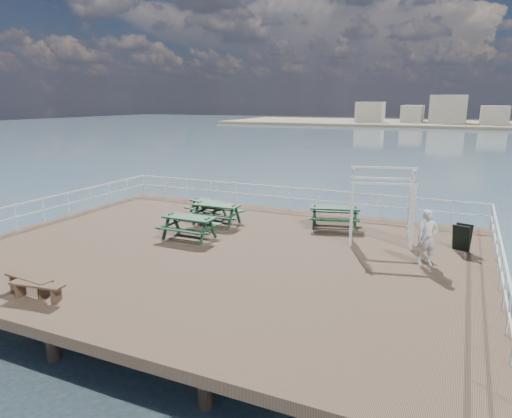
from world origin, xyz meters
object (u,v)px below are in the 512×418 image
object	(u,v)px
flat_bench_far	(29,281)
person	(427,238)
picnic_table_d	(189,223)
picnic_table_a	(208,205)
picnic_table_c	(335,213)
trellis_arbor	(381,210)
flat_bench_near	(37,287)
picnic_table_b	(217,210)

from	to	relation	value
flat_bench_far	person	distance (m)	12.00
flat_bench_far	person	xyz separation A→B (m)	(9.79, 6.92, 0.56)
picnic_table_d	picnic_table_a	bearing A→B (deg)	108.86
picnic_table_c	trellis_arbor	world-z (taller)	trellis_arbor
picnic_table_c	person	world-z (taller)	person
picnic_table_d	flat_bench_far	xyz separation A→B (m)	(-1.23, -6.19, -0.27)
flat_bench_near	trellis_arbor	world-z (taller)	trellis_arbor
picnic_table_a	picnic_table_b	world-z (taller)	picnic_table_b
picnic_table_a	picnic_table_d	distance (m)	3.38
picnic_table_b	person	distance (m)	8.80
picnic_table_b	flat_bench_far	xyz separation A→B (m)	(-1.14, -8.52, -0.27)
flat_bench_near	flat_bench_far	world-z (taller)	flat_bench_far
picnic_table_b	picnic_table_c	xyz separation A→B (m)	(4.77, 1.58, 0.00)
flat_bench_far	picnic_table_b	bearing A→B (deg)	87.68
picnic_table_b	picnic_table_d	xyz separation A→B (m)	(0.09, -2.32, -0.00)
picnic_table_b	person	size ratio (longest dim) A/B	1.11
picnic_table_c	person	distance (m)	5.02
person	picnic_table_d	bearing A→B (deg)	158.79
picnic_table_a	flat_bench_near	bearing A→B (deg)	-72.26
flat_bench_near	picnic_table_c	bearing A→B (deg)	54.92
flat_bench_far	trellis_arbor	xyz separation A→B (m)	(8.02, 8.64, 0.93)
picnic_table_a	picnic_table_c	size ratio (longest dim) A/B	0.86
trellis_arbor	person	size ratio (longest dim) A/B	1.58
picnic_table_d	picnic_table_b	bearing A→B (deg)	92.77
person	picnic_table_c	bearing A→B (deg)	114.54
flat_bench_near	flat_bench_far	bearing A→B (deg)	151.61
picnic_table_a	picnic_table_c	distance (m)	5.79
person	trellis_arbor	bearing A→B (deg)	109.78
flat_bench_near	trellis_arbor	size ratio (longest dim) A/B	0.55
picnic_table_d	person	bearing A→B (deg)	5.31
flat_bench_near	picnic_table_a	bearing A→B (deg)	84.69
picnic_table_a	person	xyz separation A→B (m)	(9.62, -2.48, 0.38)
flat_bench_near	person	size ratio (longest dim) A/B	0.87
picnic_table_d	person	xyz separation A→B (m)	(8.55, 0.73, 0.29)
picnic_table_a	trellis_arbor	xyz separation A→B (m)	(7.85, -0.76, 0.74)
picnic_table_a	trellis_arbor	distance (m)	7.92
picnic_table_c	flat_bench_far	distance (m)	11.71
picnic_table_d	person	size ratio (longest dim) A/B	1.10
person	flat_bench_far	bearing A→B (deg)	-170.80
picnic_table_a	person	size ratio (longest dim) A/B	1.11
picnic_table_b	trellis_arbor	size ratio (longest dim) A/B	0.71
picnic_table_c	picnic_table_d	world-z (taller)	picnic_table_c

